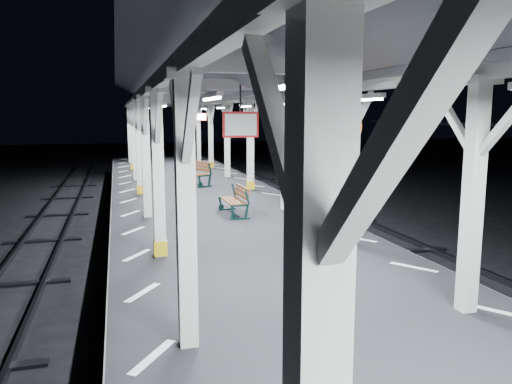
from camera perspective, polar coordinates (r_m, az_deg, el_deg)
name	(u,v)px	position (r m, az deg, el deg)	size (l,w,h in m)	color
ground	(288,334)	(9.09, 3.67, -15.88)	(120.00, 120.00, 0.00)	black
platform	(288,307)	(8.89, 3.70, -12.96)	(6.00, 50.00, 1.00)	black
hazard_stripes_left	(143,292)	(8.28, -12.81, -11.13)	(1.00, 48.00, 0.01)	silver
hazard_stripes_right	(414,267)	(9.77, 17.57, -8.20)	(1.00, 48.00, 0.01)	silver
canopy	(291,67)	(8.27, 4.03, 14.08)	(5.40, 49.00, 4.65)	silver
bench_mid	(236,199)	(14.01, -2.28, -0.86)	(0.60, 1.51, 0.81)	black
bench_far	(196,172)	(20.09, -6.86, 2.25)	(1.21, 1.83, 0.93)	black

